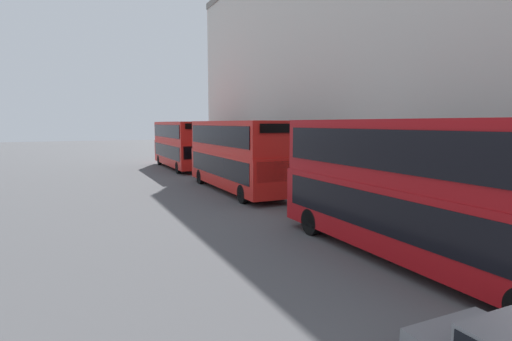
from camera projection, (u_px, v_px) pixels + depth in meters
The scene contains 3 objects.
bus_leading at pixel (419, 185), 11.74m from camera, with size 2.59×11.16×4.33m.
bus_second_in_queue at pixel (236, 153), 24.58m from camera, with size 2.59×10.69×4.34m.
bus_third_in_queue at pixel (180, 143), 36.98m from camera, with size 2.59×10.81×4.33m.
Camera 1 is at (-7.67, -2.75, 4.21)m, focal length 28.00 mm.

